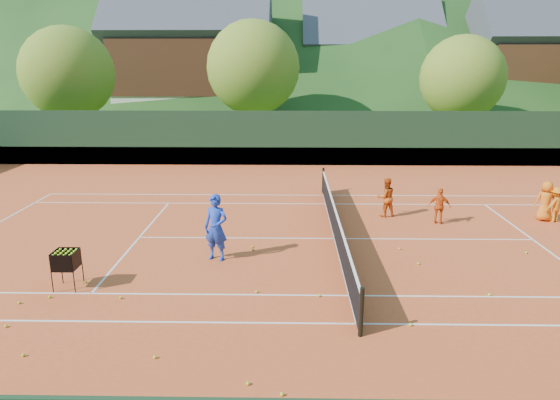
{
  "coord_description": "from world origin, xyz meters",
  "views": [
    {
      "loc": [
        -1.51,
        -15.33,
        5.56
      ],
      "look_at": [
        -1.79,
        0.0,
        1.32
      ],
      "focal_mm": 32.0,
      "sensor_mm": 36.0,
      "label": 1
    }
  ],
  "objects_px": {
    "ball_hopper": "(66,261)",
    "chalet_mid": "(368,68)",
    "coach": "(216,228)",
    "student_b": "(440,206)",
    "student_c": "(546,201)",
    "student_d": "(555,205)",
    "chalet_right": "(536,66)",
    "chalet_left": "(193,61)",
    "student_a": "(386,197)",
    "tennis_net": "(335,224)"
  },
  "relations": [
    {
      "from": "ball_hopper",
      "to": "chalet_mid",
      "type": "bearing_deg",
      "value": 70.9
    },
    {
      "from": "coach",
      "to": "student_b",
      "type": "distance_m",
      "value": 8.18
    },
    {
      "from": "coach",
      "to": "student_c",
      "type": "bearing_deg",
      "value": 37.16
    },
    {
      "from": "student_c",
      "to": "student_d",
      "type": "bearing_deg",
      "value": 162.22
    },
    {
      "from": "coach",
      "to": "chalet_right",
      "type": "relative_size",
      "value": 0.16
    },
    {
      "from": "chalet_left",
      "to": "chalet_mid",
      "type": "height_order",
      "value": "chalet_left"
    },
    {
      "from": "student_d",
      "to": "chalet_left",
      "type": "relative_size",
      "value": 0.09
    },
    {
      "from": "student_a",
      "to": "student_d",
      "type": "relative_size",
      "value": 1.14
    },
    {
      "from": "student_b",
      "to": "chalet_mid",
      "type": "relative_size",
      "value": 0.1
    },
    {
      "from": "student_b",
      "to": "ball_hopper",
      "type": "height_order",
      "value": "student_b"
    },
    {
      "from": "student_c",
      "to": "ball_hopper",
      "type": "relative_size",
      "value": 1.46
    },
    {
      "from": "tennis_net",
      "to": "ball_hopper",
      "type": "bearing_deg",
      "value": -151.77
    },
    {
      "from": "chalet_left",
      "to": "student_c",
      "type": "bearing_deg",
      "value": -57.61
    },
    {
      "from": "ball_hopper",
      "to": "coach",
      "type": "bearing_deg",
      "value": 29.58
    },
    {
      "from": "coach",
      "to": "chalet_right",
      "type": "distance_m",
      "value": 39.84
    },
    {
      "from": "student_b",
      "to": "student_c",
      "type": "height_order",
      "value": "student_c"
    },
    {
      "from": "student_b",
      "to": "tennis_net",
      "type": "distance_m",
      "value": 4.15
    },
    {
      "from": "student_a",
      "to": "student_d",
      "type": "xyz_separation_m",
      "value": [
        5.94,
        -0.55,
        -0.09
      ]
    },
    {
      "from": "coach",
      "to": "student_a",
      "type": "xyz_separation_m",
      "value": [
        5.67,
        4.31,
        -0.24
      ]
    },
    {
      "from": "coach",
      "to": "chalet_left",
      "type": "relative_size",
      "value": 0.14
    },
    {
      "from": "chalet_mid",
      "to": "chalet_right",
      "type": "xyz_separation_m",
      "value": [
        14.0,
        -4.0,
        0.27
      ]
    },
    {
      "from": "chalet_mid",
      "to": "chalet_left",
      "type": "bearing_deg",
      "value": -165.96
    },
    {
      "from": "student_c",
      "to": "chalet_mid",
      "type": "xyz_separation_m",
      "value": [
        -1.72,
        31.93,
        4.24
      ]
    },
    {
      "from": "chalet_left",
      "to": "chalet_mid",
      "type": "bearing_deg",
      "value": 14.04
    },
    {
      "from": "student_d",
      "to": "chalet_right",
      "type": "xyz_separation_m",
      "value": [
        11.98,
        28.06,
        4.6
      ]
    },
    {
      "from": "student_b",
      "to": "chalet_left",
      "type": "distance_m",
      "value": 31.93
    },
    {
      "from": "chalet_right",
      "to": "student_a",
      "type": "bearing_deg",
      "value": -123.09
    },
    {
      "from": "student_d",
      "to": "chalet_right",
      "type": "distance_m",
      "value": 30.85
    },
    {
      "from": "student_b",
      "to": "tennis_net",
      "type": "relative_size",
      "value": 0.11
    },
    {
      "from": "student_d",
      "to": "chalet_mid",
      "type": "bearing_deg",
      "value": -109.47
    },
    {
      "from": "coach",
      "to": "chalet_mid",
      "type": "relative_size",
      "value": 0.15
    },
    {
      "from": "coach",
      "to": "tennis_net",
      "type": "distance_m",
      "value": 4.05
    },
    {
      "from": "chalet_left",
      "to": "chalet_mid",
      "type": "xyz_separation_m",
      "value": [
        16.0,
        4.0,
        -0.66
      ]
    },
    {
      "from": "student_c",
      "to": "chalet_mid",
      "type": "bearing_deg",
      "value": -81.8
    },
    {
      "from": "tennis_net",
      "to": "chalet_left",
      "type": "relative_size",
      "value": 0.87
    },
    {
      "from": "student_c",
      "to": "student_d",
      "type": "xyz_separation_m",
      "value": [
        0.3,
        -0.13,
        -0.09
      ]
    },
    {
      "from": "coach",
      "to": "ball_hopper",
      "type": "relative_size",
      "value": 1.94
    },
    {
      "from": "student_a",
      "to": "student_b",
      "type": "bearing_deg",
      "value": 138.06
    },
    {
      "from": "coach",
      "to": "tennis_net",
      "type": "bearing_deg",
      "value": 45.04
    },
    {
      "from": "coach",
      "to": "tennis_net",
      "type": "relative_size",
      "value": 0.16
    },
    {
      "from": "student_c",
      "to": "chalet_right",
      "type": "height_order",
      "value": "chalet_right"
    },
    {
      "from": "student_a",
      "to": "chalet_mid",
      "type": "distance_m",
      "value": 32.03
    },
    {
      "from": "student_c",
      "to": "chalet_right",
      "type": "distance_m",
      "value": 30.84
    },
    {
      "from": "student_c",
      "to": "chalet_left",
      "type": "xyz_separation_m",
      "value": [
        -17.72,
        27.93,
        4.9
      ]
    },
    {
      "from": "chalet_mid",
      "to": "chalet_right",
      "type": "height_order",
      "value": "chalet_right"
    },
    {
      "from": "chalet_left",
      "to": "chalet_right",
      "type": "bearing_deg",
      "value": 0.0
    },
    {
      "from": "ball_hopper",
      "to": "chalet_left",
      "type": "relative_size",
      "value": 0.07
    },
    {
      "from": "chalet_mid",
      "to": "coach",
      "type": "bearing_deg",
      "value": -104.99
    },
    {
      "from": "tennis_net",
      "to": "student_d",
      "type": "bearing_deg",
      "value": 13.63
    },
    {
      "from": "student_b",
      "to": "chalet_mid",
      "type": "xyz_separation_m",
      "value": [
        2.19,
        32.36,
        4.33
      ]
    }
  ]
}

